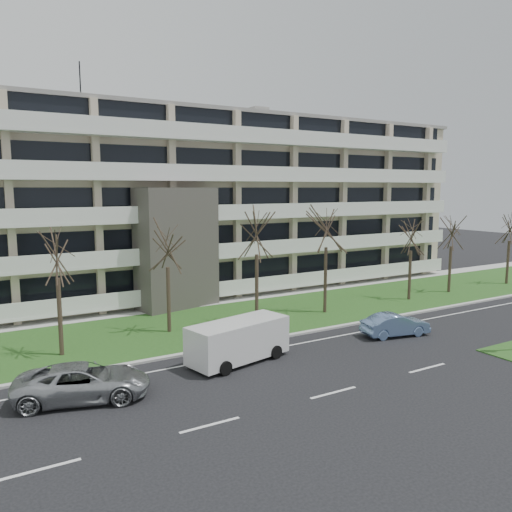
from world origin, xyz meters
TOP-DOWN VIEW (x-y plane):
  - ground at (0.00, 0.00)m, footprint 160.00×160.00m
  - grass_verge at (0.00, 13.00)m, footprint 90.00×10.00m
  - curb at (0.00, 8.00)m, footprint 90.00×0.35m
  - sidewalk at (0.00, 18.50)m, footprint 90.00×2.00m
  - lane_edge_line at (0.00, 6.50)m, footprint 90.00×0.12m
  - apartment_building at (-0.01, 25.32)m, footprint 60.50×15.10m
  - silver_pickup at (-9.68, 4.86)m, footprint 6.06×4.04m
  - blue_sedan at (8.72, 4.84)m, footprint 4.40×2.27m
  - white_van at (-1.65, 5.67)m, footprint 5.84×3.20m
  - tree_2 at (-9.51, 11.26)m, footprint 3.80×3.80m
  - tree_3 at (-2.95, 12.50)m, footprint 3.69×3.69m
  - tree_4 at (2.64, 11.20)m, footprint 4.20×4.20m
  - tree_5 at (8.53, 11.48)m, footprint 4.26×4.26m
  - tree_6 at (17.01, 11.38)m, footprint 3.57×3.57m
  - tree_7 at (22.21, 11.69)m, footprint 3.59×3.59m
  - tree_8 at (30.05, 11.47)m, footprint 3.65×3.65m

SIDE VIEW (x-z plane):
  - ground at x=0.00m, z-range 0.00..0.00m
  - lane_edge_line at x=0.00m, z-range 0.00..0.01m
  - grass_verge at x=0.00m, z-range 0.00..0.06m
  - sidewalk at x=0.00m, z-range 0.00..0.08m
  - curb at x=0.00m, z-range 0.00..0.12m
  - blue_sedan at x=8.72m, z-range 0.00..1.38m
  - silver_pickup at x=-9.68m, z-range 0.00..1.55m
  - white_van at x=-1.65m, z-range 0.21..2.36m
  - tree_6 at x=17.01m, z-range 1.98..9.13m
  - tree_7 at x=22.21m, z-range 1.99..9.17m
  - tree_8 at x=30.05m, z-range 2.03..9.33m
  - tree_3 at x=-2.95m, z-range 2.05..9.43m
  - tree_2 at x=-9.51m, z-range 2.11..9.71m
  - tree_4 at x=2.64m, z-range 2.33..10.73m
  - tree_5 at x=8.53m, z-range 2.37..10.89m
  - apartment_building at x=-0.01m, z-range -1.76..16.99m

